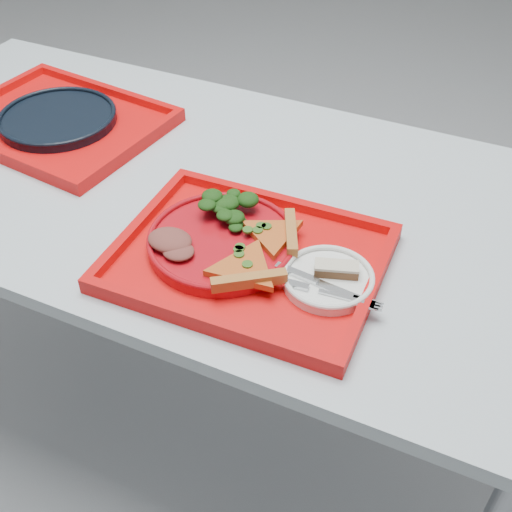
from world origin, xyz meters
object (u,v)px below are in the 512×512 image
at_px(tray_far, 59,125).
at_px(dinner_plate, 222,243).
at_px(dessert_bar, 337,269).
at_px(tray_main, 248,261).
at_px(navy_plate, 58,119).

bearing_deg(tray_far, dinner_plate, -16.36).
xyz_separation_m(tray_far, dessert_bar, (0.74, -0.22, 0.03)).
height_order(tray_far, dessert_bar, dessert_bar).
relative_size(tray_far, dinner_plate, 1.73).
relative_size(tray_far, dessert_bar, 5.81).
bearing_deg(dinner_plate, tray_far, 157.00).
xyz_separation_m(tray_main, dessert_bar, (0.15, 0.01, 0.03)).
distance_m(navy_plate, dessert_bar, 0.77).
height_order(tray_main, dessert_bar, dessert_bar).
bearing_deg(tray_far, navy_plate, -83.35).
relative_size(dinner_plate, dessert_bar, 3.36).
bearing_deg(dessert_bar, tray_far, 144.74).
bearing_deg(navy_plate, tray_main, -21.89).
xyz_separation_m(tray_main, tray_far, (-0.59, 0.24, 0.00)).
distance_m(tray_main, navy_plate, 0.63).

